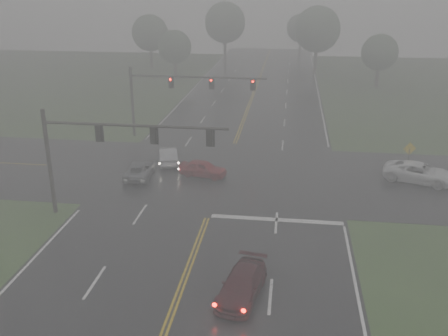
# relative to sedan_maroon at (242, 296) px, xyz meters

# --- Properties ---
(main_road) EXTENTS (18.00, 160.00, 0.02)m
(main_road) POSITION_rel_sedan_maroon_xyz_m (-3.10, 14.12, 0.00)
(main_road) COLOR black
(main_road) RESTS_ON ground
(cross_street) EXTENTS (120.00, 14.00, 0.02)m
(cross_street) POSITION_rel_sedan_maroon_xyz_m (-3.10, 16.12, 0.00)
(cross_street) COLOR black
(cross_street) RESTS_ON ground
(stop_bar) EXTENTS (8.50, 0.50, 0.01)m
(stop_bar) POSITION_rel_sedan_maroon_xyz_m (1.40, 8.52, 0.00)
(stop_bar) COLOR silver
(stop_bar) RESTS_ON ground
(sedan_maroon) EXTENTS (2.56, 4.63, 1.27)m
(sedan_maroon) POSITION_rel_sedan_maroon_xyz_m (0.00, 0.00, 0.00)
(sedan_maroon) COLOR #390A11
(sedan_maroon) RESTS_ON ground
(sedan_red) EXTENTS (3.99, 2.21, 1.28)m
(sedan_red) POSITION_rel_sedan_maroon_xyz_m (-4.65, 15.45, 0.00)
(sedan_red) COLOR maroon
(sedan_red) RESTS_ON ground
(sedan_silver) EXTENTS (2.53, 4.44, 1.39)m
(sedan_silver) POSITION_rel_sedan_maroon_xyz_m (-8.07, 18.08, 0.00)
(sedan_silver) COLOR #97989E
(sedan_silver) RESTS_ON ground
(car_grey) EXTENTS (2.26, 4.34, 1.17)m
(car_grey) POSITION_rel_sedan_maroon_xyz_m (-9.52, 14.60, 0.00)
(car_grey) COLOR #5A5C62
(car_grey) RESTS_ON ground
(pickup_white) EXTENTS (5.76, 4.06, 1.46)m
(pickup_white) POSITION_rel_sedan_maroon_xyz_m (11.96, 16.53, 0.00)
(pickup_white) COLOR white
(pickup_white) RESTS_ON ground
(signal_gantry_near) EXTENTS (11.82, 0.31, 7.05)m
(signal_gantry_near) POSITION_rel_sedan_maroon_xyz_m (-9.72, 7.74, 4.92)
(signal_gantry_near) COLOR black
(signal_gantry_near) RESTS_ON ground
(signal_gantry_far) EXTENTS (13.13, 0.35, 6.81)m
(signal_gantry_far) POSITION_rel_sedan_maroon_xyz_m (-9.18, 25.31, 4.81)
(signal_gantry_far) COLOR black
(signal_gantry_far) RESTS_ON ground
(sign_diamond_east) EXTENTS (1.03, 0.31, 2.54)m
(sign_diamond_east) POSITION_rel_sedan_maroon_xyz_m (11.49, 18.49, 1.71)
(sign_diamond_east) COLOR black
(sign_diamond_east) RESTS_ON ground
(tree_nw_a) EXTENTS (5.10, 5.10, 7.49)m
(tree_nw_a) POSITION_rel_sedan_maroon_xyz_m (-15.98, 55.45, 4.92)
(tree_nw_a) COLOR #372E24
(tree_nw_a) RESTS_ON ground
(tree_ne_a) EXTENTS (7.34, 7.34, 10.79)m
(tree_ne_a) POSITION_rel_sedan_maroon_xyz_m (5.68, 63.12, 7.10)
(tree_ne_a) COLOR #372E24
(tree_ne_a) RESTS_ON ground
(tree_n_mid) EXTENTS (7.44, 7.44, 10.92)m
(tree_n_mid) POSITION_rel_sedan_maroon_xyz_m (-10.61, 73.35, 7.19)
(tree_n_mid) COLOR #372E24
(tree_n_mid) RESTS_ON ground
(tree_e_near) EXTENTS (5.12, 5.12, 7.52)m
(tree_e_near) POSITION_rel_sedan_maroon_xyz_m (14.08, 53.05, 4.94)
(tree_e_near) COLOR #372E24
(tree_e_near) RESTS_ON ground
(tree_nw_b) EXTENTS (6.20, 6.20, 9.11)m
(tree_nw_b) POSITION_rel_sedan_maroon_xyz_m (-22.51, 65.00, 5.99)
(tree_nw_b) COLOR #372E24
(tree_nw_b) RESTS_ON ground
(tree_n_far) EXTENTS (5.67, 5.67, 8.33)m
(tree_n_far) POSITION_rel_sedan_maroon_xyz_m (3.34, 83.23, 5.48)
(tree_n_far) COLOR #372E24
(tree_n_far) RESTS_ON ground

